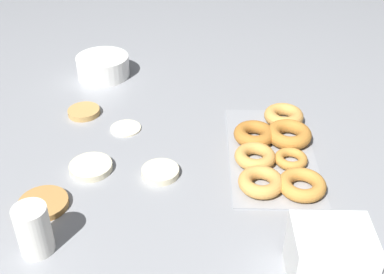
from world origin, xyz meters
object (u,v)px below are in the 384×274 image
at_px(pancake_3, 161,172).
at_px(batter_bowl, 103,66).
at_px(pancake_4, 84,112).
at_px(container_stack, 330,256).
at_px(pancake_1, 126,128).
at_px(pancake_0, 43,204).
at_px(donut_tray, 275,149).
at_px(paper_cup, 34,230).
at_px(pancake_2, 91,167).

xyz_separation_m(pancake_3, batter_bowl, (0.50, 0.22, 0.03)).
xyz_separation_m(pancake_4, container_stack, (-0.56, -0.56, 0.05)).
relative_size(pancake_1, container_stack, 0.59).
height_order(pancake_3, container_stack, container_stack).
height_order(pancake_0, donut_tray, donut_tray).
distance_m(pancake_3, donut_tray, 0.29).
bearing_deg(pancake_1, pancake_3, -150.50).
distance_m(pancake_0, pancake_4, 0.38).
relative_size(pancake_3, paper_cup, 0.83).
distance_m(pancake_3, batter_bowl, 0.55).
xyz_separation_m(pancake_0, batter_bowl, (0.61, -0.02, 0.03)).
xyz_separation_m(batter_bowl, container_stack, (-0.79, -0.54, 0.02)).
height_order(pancake_2, batter_bowl, batter_bowl).
xyz_separation_m(pancake_2, paper_cup, (-0.25, 0.05, 0.04)).
bearing_deg(pancake_0, paper_cup, -169.04).
xyz_separation_m(donut_tray, batter_bowl, (0.42, 0.49, 0.01)).
height_order(batter_bowl, container_stack, container_stack).
relative_size(batter_bowl, paper_cup, 1.56).
bearing_deg(donut_tray, pancake_1, 74.26).
relative_size(container_stack, paper_cup, 1.31).
height_order(pancake_1, pancake_3, pancake_3).
relative_size(batter_bowl, container_stack, 1.19).
bearing_deg(pancake_1, container_stack, -138.42).
distance_m(pancake_1, container_stack, 0.65).
bearing_deg(container_stack, pancake_0, 72.34).
bearing_deg(pancake_2, paper_cup, 167.90).
xyz_separation_m(pancake_0, pancake_2, (0.13, -0.08, 0.00)).
bearing_deg(pancake_1, pancake_2, 161.73).
height_order(pancake_2, donut_tray, donut_tray).
height_order(pancake_1, pancake_4, pancake_4).
relative_size(pancake_4, batter_bowl, 0.54).
bearing_deg(pancake_4, container_stack, -135.05).
bearing_deg(batter_bowl, pancake_1, -160.10).
bearing_deg(container_stack, paper_cup, 83.91).
relative_size(pancake_1, pancake_4, 0.92).
relative_size(pancake_2, container_stack, 0.73).
distance_m(pancake_2, batter_bowl, 0.49).
bearing_deg(pancake_4, batter_bowl, -3.65).
height_order(pancake_4, donut_tray, donut_tray).
height_order(batter_bowl, paper_cup, paper_cup).
bearing_deg(pancake_2, pancake_1, -18.27).
bearing_deg(pancake_1, pancake_0, 156.00).
relative_size(pancake_1, pancake_2, 0.80).
relative_size(pancake_3, donut_tray, 0.22).
relative_size(pancake_1, donut_tray, 0.20).
distance_m(pancake_0, container_stack, 0.59).
bearing_deg(paper_cup, container_stack, -96.09).
distance_m(pancake_0, paper_cup, 0.13).
relative_size(pancake_1, batter_bowl, 0.49).
distance_m(pancake_4, container_stack, 0.79).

